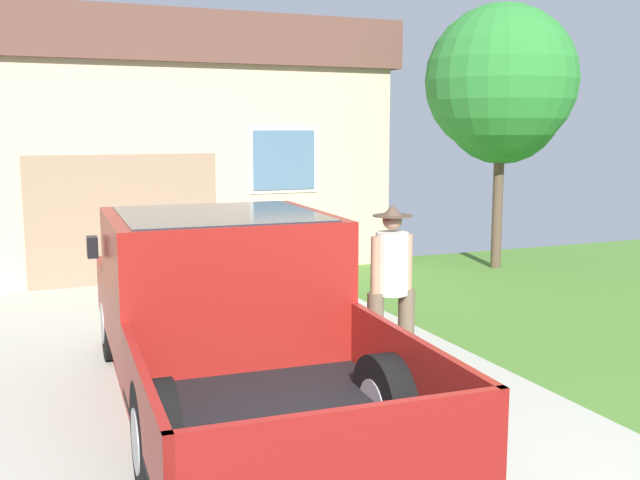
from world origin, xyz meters
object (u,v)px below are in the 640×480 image
(handbag, at_px, (419,375))
(pickup_truck, at_px, (223,316))
(person_with_hat, at_px, (391,286))
(front_yard_tree, at_px, (502,89))
(house_with_garage, at_px, (124,142))

(handbag, bearing_deg, pickup_truck, 164.83)
(pickup_truck, relative_size, person_with_hat, 3.06)
(handbag, xyz_separation_m, front_yard_tree, (4.31, 4.76, 3.00))
(handbag, height_order, house_with_garage, house_with_garage)
(pickup_truck, relative_size, handbag, 13.90)
(pickup_truck, height_order, front_yard_tree, front_yard_tree)
(person_with_hat, height_order, front_yard_tree, front_yard_tree)
(person_with_hat, relative_size, house_with_garage, 0.20)
(house_with_garage, bearing_deg, person_with_hat, -82.22)
(pickup_truck, distance_m, front_yard_tree, 7.81)
(person_with_hat, height_order, handbag, person_with_hat)
(house_with_garage, height_order, front_yard_tree, front_yard_tree)
(pickup_truck, bearing_deg, handbag, -12.44)
(person_with_hat, bearing_deg, house_with_garage, -87.07)
(person_with_hat, xyz_separation_m, house_with_garage, (-1.22, 8.93, 1.23))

